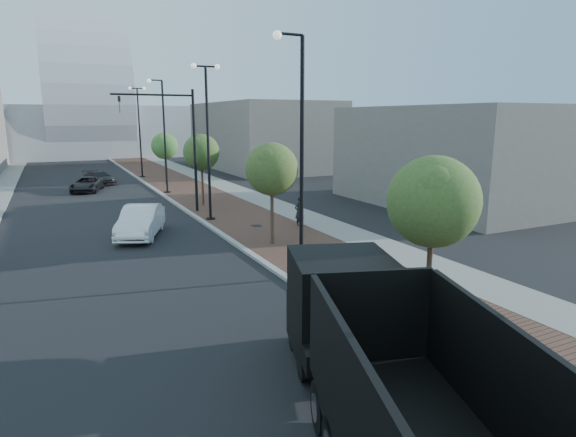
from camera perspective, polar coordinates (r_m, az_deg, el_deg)
name	(u,v)px	position (r m, az deg, el deg)	size (l,w,h in m)	color
ground	(498,422)	(11.78, 23.53, -21.22)	(220.00, 220.00, 0.00)	black
sidewalk	(184,182)	(47.92, -12.18, 4.19)	(7.00, 140.00, 0.12)	#4C2D23
concrete_strip	(211,181)	(48.63, -9.09, 4.42)	(2.40, 140.00, 0.13)	slate
curb	(147,184)	(47.21, -16.31, 3.88)	(0.30, 140.00, 0.14)	gray
dump_truck	(384,383)	(9.64, 11.25, -18.55)	(6.45, 13.40, 3.32)	black
white_sedan	(141,221)	(26.80, -17.00, -0.32)	(1.74, 5.00, 1.65)	white
dark_car_mid	(87,184)	(44.82, -22.67, 3.75)	(2.08, 4.51, 1.25)	black
dark_car_far	(100,178)	(49.34, -21.35, 4.50)	(1.71, 4.19, 1.22)	black
pedestrian	(299,212)	(27.76, 1.36, 0.82)	(0.68, 0.44, 1.86)	black
streetlight_1	(299,169)	(18.28, 1.32, 5.89)	(1.44, 0.56, 9.21)	black
streetlight_2	(208,142)	(29.42, -9.43, 8.94)	(1.72, 0.56, 9.28)	black
streetlight_3	(164,141)	(41.04, -14.49, 8.84)	(1.44, 0.56, 9.21)	black
streetlight_4	(140,131)	(52.84, -17.12, 9.81)	(1.72, 0.56, 9.28)	black
traffic_mast	(181,137)	(32.07, -12.58, 9.34)	(5.09, 0.20, 8.00)	black
tree_0	(434,202)	(14.12, 16.85, 1.89)	(2.60, 2.59, 5.23)	#382619
tree_1	(272,169)	(23.33, -1.85, 5.84)	(2.57, 2.55, 5.08)	#382619
tree_2	(202,152)	(34.58, -10.14, 7.71)	(2.55, 2.53, 5.13)	#382619
tree_3	(165,146)	(46.22, -14.32, 8.29)	(2.45, 2.41, 4.87)	#382619
convention_center	(85,119)	(91.32, -22.85, 10.81)	(50.00, 30.00, 50.00)	#A9AFB4
commercial_block_ne	(262,136)	(61.04, -3.10, 9.75)	(12.00, 22.00, 8.00)	#645F5A
commercial_block_e	(451,156)	(36.89, 18.71, 6.98)	(10.00, 16.00, 7.00)	#605B56
utility_cover_0	(534,369)	(13.93, 27.03, -15.55)	(0.50, 0.50, 0.02)	black
utility_cover_1	(368,283)	(18.52, 9.46, -7.58)	(0.50, 0.50, 0.02)	black
utility_cover_2	(256,226)	(27.84, -3.76, -0.84)	(0.50, 0.50, 0.02)	black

